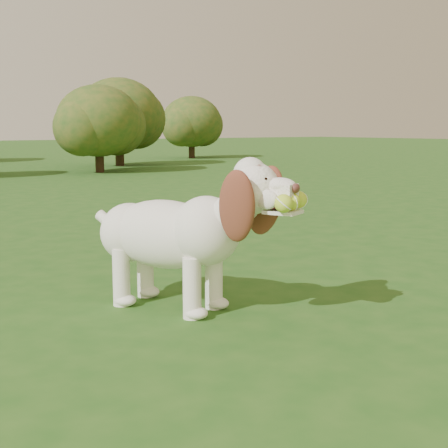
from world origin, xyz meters
TOP-DOWN VIEW (x-y plane):
  - ground at (0.00, 0.00)m, footprint 80.00×80.00m
  - dog at (0.50, -0.21)m, footprint 0.70×1.10m
  - shrub_d at (4.02, 8.69)m, footprint 1.64×1.64m
  - shrub_f at (5.28, 10.41)m, footprint 1.92×1.92m
  - shrub_h at (8.53, 12.48)m, footprint 1.69×1.69m

SIDE VIEW (x-z plane):
  - ground at x=0.00m, z-range 0.00..0.00m
  - dog at x=0.50m, z-range 0.02..0.77m
  - shrub_d at x=4.02m, z-range 0.15..1.85m
  - shrub_h at x=8.53m, z-range 0.15..1.91m
  - shrub_f at x=5.28m, z-range 0.18..2.17m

